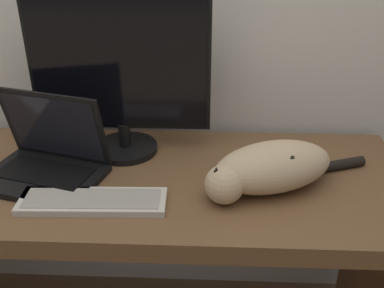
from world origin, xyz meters
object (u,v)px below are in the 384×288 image
object	(u,v)px
monitor	(120,75)
external_keyboard	(93,201)
cat	(269,167)
laptop	(46,161)

from	to	relation	value
monitor	external_keyboard	world-z (taller)	monitor
cat	laptop	bearing A→B (deg)	156.16
monitor	external_keyboard	size ratio (longest dim) A/B	1.39
laptop	cat	size ratio (longest dim) A/B	0.78
laptop	external_keyboard	size ratio (longest dim) A/B	0.97
laptop	cat	bearing A→B (deg)	12.09
monitor	cat	distance (m)	0.54
external_keyboard	monitor	bearing A→B (deg)	81.74
laptop	external_keyboard	bearing A→B (deg)	-23.94
external_keyboard	cat	distance (m)	0.51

